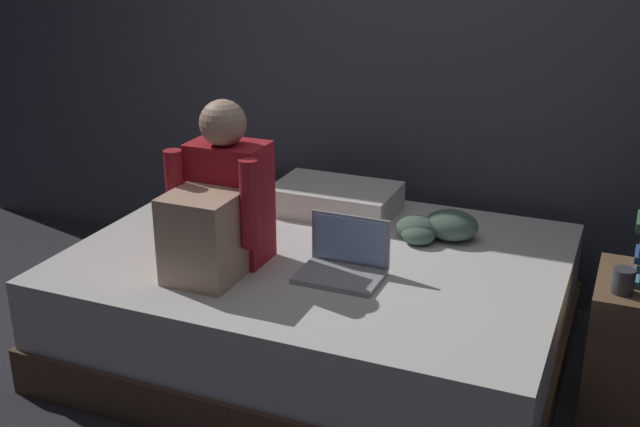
% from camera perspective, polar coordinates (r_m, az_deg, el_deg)
% --- Properties ---
extents(ground_plane, '(8.00, 8.00, 0.00)m').
position_cam_1_polar(ground_plane, '(3.16, 1.23, -13.39)').
color(ground_plane, '#2D2D33').
extents(wall_back, '(5.60, 0.10, 2.70)m').
position_cam_1_polar(wall_back, '(3.78, 8.31, 14.15)').
color(wall_back, '#424751').
rests_on(wall_back, ground_plane).
extents(bed, '(2.00, 1.50, 0.48)m').
position_cam_1_polar(bed, '(3.34, -0.04, -6.58)').
color(bed, brown).
rests_on(bed, ground_plane).
extents(person_sitting, '(0.39, 0.44, 0.66)m').
position_cam_1_polar(person_sitting, '(3.04, -7.36, 0.51)').
color(person_sitting, '#B21E28').
rests_on(person_sitting, bed).
extents(laptop, '(0.32, 0.23, 0.22)m').
position_cam_1_polar(laptop, '(3.01, 1.75, -3.50)').
color(laptop, '#9EA0A5').
rests_on(laptop, bed).
extents(pillow, '(0.56, 0.36, 0.13)m').
position_cam_1_polar(pillow, '(3.64, 1.14, 1.07)').
color(pillow, silver).
rests_on(pillow, bed).
extents(mug, '(0.08, 0.08, 0.09)m').
position_cam_1_polar(mug, '(2.92, 21.17, -4.59)').
color(mug, '#3D3D42').
rests_on(mug, nightstand).
extents(clothes_pile, '(0.34, 0.26, 0.13)m').
position_cam_1_polar(clothes_pile, '(3.37, 8.50, -0.99)').
color(clothes_pile, '#4C6B56').
rests_on(clothes_pile, bed).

